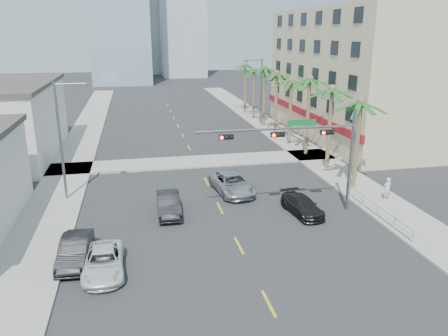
% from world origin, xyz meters
% --- Properties ---
extents(ground, '(260.00, 260.00, 0.00)m').
position_xyz_m(ground, '(0.00, 0.00, 0.00)').
color(ground, '#262628').
rests_on(ground, ground).
extents(sidewalk_right, '(4.00, 120.00, 0.15)m').
position_xyz_m(sidewalk_right, '(12.00, 20.00, 0.07)').
color(sidewalk_right, gray).
rests_on(sidewalk_right, ground).
extents(sidewalk_left, '(4.00, 120.00, 0.15)m').
position_xyz_m(sidewalk_left, '(-12.00, 20.00, 0.07)').
color(sidewalk_left, gray).
rests_on(sidewalk_left, ground).
extents(sidewalk_cross, '(80.00, 4.00, 0.15)m').
position_xyz_m(sidewalk_cross, '(0.00, 22.00, 0.07)').
color(sidewalk_cross, gray).
rests_on(sidewalk_cross, ground).
extents(building_right, '(15.25, 28.00, 15.00)m').
position_xyz_m(building_right, '(21.99, 30.00, 7.50)').
color(building_right, beige).
rests_on(building_right, ground).
extents(tower_far_center, '(16.00, 16.00, 42.00)m').
position_xyz_m(tower_far_center, '(-3.00, 125.00, 21.00)').
color(tower_far_center, '#ADADB2').
rests_on(tower_far_center, ground).
extents(traffic_signal_mast, '(11.12, 0.54, 7.20)m').
position_xyz_m(traffic_signal_mast, '(5.78, 7.95, 5.06)').
color(traffic_signal_mast, slate).
rests_on(traffic_signal_mast, ground).
extents(palm_tree_0, '(4.80, 4.80, 7.80)m').
position_xyz_m(palm_tree_0, '(11.60, 12.00, 7.08)').
color(palm_tree_0, brown).
rests_on(palm_tree_0, ground).
extents(palm_tree_1, '(4.80, 4.80, 8.16)m').
position_xyz_m(palm_tree_1, '(11.60, 17.20, 7.43)').
color(palm_tree_1, brown).
rests_on(palm_tree_1, ground).
extents(palm_tree_2, '(4.80, 4.80, 8.52)m').
position_xyz_m(palm_tree_2, '(11.60, 22.40, 7.78)').
color(palm_tree_2, brown).
rests_on(palm_tree_2, ground).
extents(palm_tree_3, '(4.80, 4.80, 7.80)m').
position_xyz_m(palm_tree_3, '(11.60, 27.60, 7.08)').
color(palm_tree_3, brown).
rests_on(palm_tree_3, ground).
extents(palm_tree_4, '(4.80, 4.80, 8.16)m').
position_xyz_m(palm_tree_4, '(11.60, 32.80, 7.43)').
color(palm_tree_4, brown).
rests_on(palm_tree_4, ground).
extents(palm_tree_5, '(4.80, 4.80, 8.52)m').
position_xyz_m(palm_tree_5, '(11.60, 38.00, 7.78)').
color(palm_tree_5, brown).
rests_on(palm_tree_5, ground).
extents(palm_tree_6, '(4.80, 4.80, 7.80)m').
position_xyz_m(palm_tree_6, '(11.60, 43.20, 7.08)').
color(palm_tree_6, brown).
rests_on(palm_tree_6, ground).
extents(palm_tree_7, '(4.80, 4.80, 8.16)m').
position_xyz_m(palm_tree_7, '(11.60, 48.40, 7.43)').
color(palm_tree_7, brown).
rests_on(palm_tree_7, ground).
extents(streetlight_left, '(2.55, 0.25, 9.00)m').
position_xyz_m(streetlight_left, '(-11.00, 14.00, 5.06)').
color(streetlight_left, slate).
rests_on(streetlight_left, ground).
extents(streetlight_right, '(2.55, 0.25, 9.00)m').
position_xyz_m(streetlight_right, '(11.00, 38.00, 5.06)').
color(streetlight_right, slate).
rests_on(streetlight_right, ground).
extents(guardrail, '(0.08, 8.08, 1.00)m').
position_xyz_m(guardrail, '(10.30, 6.00, 0.67)').
color(guardrail, silver).
rests_on(guardrail, ground).
extents(car_parked_mid, '(1.76, 4.48, 1.45)m').
position_xyz_m(car_parked_mid, '(-9.40, 3.95, 0.73)').
color(car_parked_mid, black).
rests_on(car_parked_mid, ground).
extents(car_parked_far, '(2.18, 4.59, 1.26)m').
position_xyz_m(car_parked_far, '(-7.80, 2.46, 0.63)').
color(car_parked_far, silver).
rests_on(car_parked_far, ground).
extents(car_lane_left, '(1.64, 4.52, 1.48)m').
position_xyz_m(car_lane_left, '(-3.74, 9.77, 0.74)').
color(car_lane_left, black).
rests_on(car_lane_left, ground).
extents(car_lane_center, '(3.17, 5.82, 1.55)m').
position_xyz_m(car_lane_center, '(1.58, 13.04, 0.77)').
color(car_lane_center, '#B4B4B9').
rests_on(car_lane_center, ground).
extents(car_lane_right, '(2.30, 4.48, 1.24)m').
position_xyz_m(car_lane_right, '(5.50, 7.84, 0.62)').
color(car_lane_right, black).
rests_on(car_lane_right, ground).
extents(pedestrian, '(0.69, 0.50, 1.76)m').
position_xyz_m(pedestrian, '(12.64, 8.77, 1.03)').
color(pedestrian, silver).
rests_on(pedestrian, sidewalk_right).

